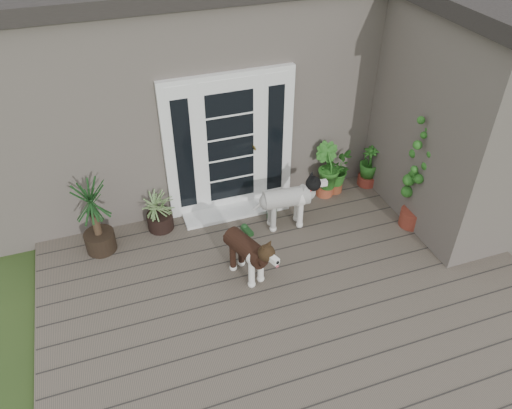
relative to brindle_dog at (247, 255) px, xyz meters
name	(u,v)px	position (x,y,z in m)	size (l,w,h in m)	color
deck	(299,306)	(0.47, -0.66, -0.41)	(6.20, 4.60, 0.12)	#6B5B4C
house_main	(206,67)	(0.47, 3.59, 1.08)	(7.40, 4.00, 3.10)	#665E54
house_wing	(466,123)	(3.37, 0.44, 1.08)	(1.60, 2.40, 3.10)	#665E54
door_unit	(230,144)	(0.27, 1.54, 0.72)	(1.90, 0.14, 2.15)	white
door_step	(236,210)	(0.27, 1.34, -0.33)	(1.60, 0.40, 0.05)	white
brindle_dog	(247,255)	(0.00, 0.00, 0.00)	(0.36, 0.85, 0.71)	#311B12
white_dog	(286,205)	(0.86, 0.79, 0.01)	(0.38, 0.88, 0.73)	white
spider_plant	(159,210)	(-0.88, 1.34, -0.02)	(0.62, 0.62, 0.67)	#8D9F62
yucca	(94,217)	(-1.75, 1.14, 0.21)	(0.78, 0.78, 1.13)	black
herb_a	(336,175)	(1.93, 1.34, -0.05)	(0.48, 0.48, 0.61)	#195A20
herb_b	(326,177)	(1.74, 1.30, -0.02)	(0.45, 0.45, 0.67)	#17521A
herb_c	(368,169)	(2.52, 1.34, -0.06)	(0.38, 0.38, 0.59)	#19581A
sapling	(423,172)	(2.62, 0.19, 0.58)	(0.55, 0.55, 1.87)	#224D16
clog_left	(247,230)	(0.28, 0.82, -0.31)	(0.12, 0.26, 0.08)	#173917
clog_right	(272,211)	(0.78, 1.11, -0.30)	(0.16, 0.34, 0.10)	#143314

